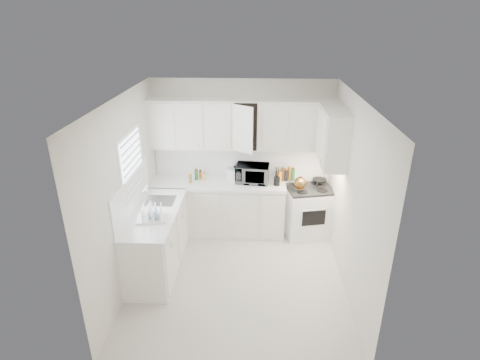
# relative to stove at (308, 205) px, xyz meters

# --- Properties ---
(floor) EXTENTS (3.20, 3.20, 0.00)m
(floor) POSITION_rel_stove_xyz_m (-1.13, -1.29, -0.56)
(floor) COLOR beige
(floor) RESTS_ON ground
(ceiling) EXTENTS (3.20, 3.20, 0.00)m
(ceiling) POSITION_rel_stove_xyz_m (-1.13, -1.29, 2.04)
(ceiling) COLOR white
(ceiling) RESTS_ON ground
(wall_back) EXTENTS (3.00, 0.00, 3.00)m
(wall_back) POSITION_rel_stove_xyz_m (-1.13, 0.31, 0.74)
(wall_back) COLOR silver
(wall_back) RESTS_ON ground
(wall_front) EXTENTS (3.00, 0.00, 3.00)m
(wall_front) POSITION_rel_stove_xyz_m (-1.13, -2.89, 0.74)
(wall_front) COLOR silver
(wall_front) RESTS_ON ground
(wall_left) EXTENTS (0.00, 3.20, 3.20)m
(wall_left) POSITION_rel_stove_xyz_m (-2.63, -1.29, 0.74)
(wall_left) COLOR silver
(wall_left) RESTS_ON ground
(wall_right) EXTENTS (0.00, 3.20, 3.20)m
(wall_right) POSITION_rel_stove_xyz_m (0.37, -1.29, 0.74)
(wall_right) COLOR silver
(wall_right) RESTS_ON ground
(window_blinds) EXTENTS (0.06, 0.96, 1.06)m
(window_blinds) POSITION_rel_stove_xyz_m (-2.61, -0.94, 0.99)
(window_blinds) COLOR white
(window_blinds) RESTS_ON wall_left
(lower_cabinets_back) EXTENTS (2.22, 0.60, 0.90)m
(lower_cabinets_back) POSITION_rel_stove_xyz_m (-1.52, 0.01, -0.11)
(lower_cabinets_back) COLOR silver
(lower_cabinets_back) RESTS_ON floor
(lower_cabinets_left) EXTENTS (0.60, 1.60, 0.90)m
(lower_cabinets_left) POSITION_rel_stove_xyz_m (-2.33, -1.09, -0.11)
(lower_cabinets_left) COLOR silver
(lower_cabinets_left) RESTS_ON floor
(countertop_back) EXTENTS (2.24, 0.64, 0.05)m
(countertop_back) POSITION_rel_stove_xyz_m (-1.52, 0.00, 0.36)
(countertop_back) COLOR white
(countertop_back) RESTS_ON lower_cabinets_back
(countertop_left) EXTENTS (0.64, 1.62, 0.05)m
(countertop_left) POSITION_rel_stove_xyz_m (-2.32, -1.09, 0.36)
(countertop_left) COLOR white
(countertop_left) RESTS_ON lower_cabinets_left
(backsplash_back) EXTENTS (2.98, 0.02, 0.55)m
(backsplash_back) POSITION_rel_stove_xyz_m (-1.13, 0.30, 0.66)
(backsplash_back) COLOR white
(backsplash_back) RESTS_ON wall_back
(backsplash_left) EXTENTS (0.02, 1.60, 0.55)m
(backsplash_left) POSITION_rel_stove_xyz_m (-2.62, -1.09, 0.66)
(backsplash_left) COLOR white
(backsplash_left) RESTS_ON wall_left
(upper_cabinets_back) EXTENTS (3.00, 0.33, 0.80)m
(upper_cabinets_back) POSITION_rel_stove_xyz_m (-1.13, 0.15, 0.94)
(upper_cabinets_back) COLOR silver
(upper_cabinets_back) RESTS_ON wall_back
(upper_cabinets_right) EXTENTS (0.33, 0.90, 0.80)m
(upper_cabinets_right) POSITION_rel_stove_xyz_m (0.21, -0.47, 0.94)
(upper_cabinets_right) COLOR silver
(upper_cabinets_right) RESTS_ON wall_right
(sink) EXTENTS (0.42, 0.38, 0.30)m
(sink) POSITION_rel_stove_xyz_m (-2.32, -0.74, 0.51)
(sink) COLOR gray
(sink) RESTS_ON countertop_left
(stove) EXTENTS (0.84, 0.74, 1.12)m
(stove) POSITION_rel_stove_xyz_m (0.00, 0.00, 0.00)
(stove) COLOR white
(stove) RESTS_ON floor
(tea_kettle) EXTENTS (0.25, 0.21, 0.22)m
(tea_kettle) POSITION_rel_stove_xyz_m (-0.18, -0.16, 0.49)
(tea_kettle) COLOR brown
(tea_kettle) RESTS_ON stove
(frying_pan) EXTENTS (0.35, 0.45, 0.04)m
(frying_pan) POSITION_rel_stove_xyz_m (0.18, 0.16, 0.40)
(frying_pan) COLOR black
(frying_pan) RESTS_ON stove
(microwave) EXTENTS (0.56, 0.35, 0.36)m
(microwave) POSITION_rel_stove_xyz_m (-0.95, 0.04, 0.57)
(microwave) COLOR gray
(microwave) RESTS_ON countertop_back
(rice_cooker) EXTENTS (0.32, 0.32, 0.27)m
(rice_cooker) POSITION_rel_stove_xyz_m (-1.25, 0.07, 0.52)
(rice_cooker) COLOR white
(rice_cooker) RESTS_ON countertop_back
(paper_towel) EXTENTS (0.12, 0.12, 0.27)m
(paper_towel) POSITION_rel_stove_xyz_m (-1.29, 0.21, 0.52)
(paper_towel) COLOR white
(paper_towel) RESTS_ON countertop_back
(utensil_crock) EXTENTS (0.14, 0.14, 0.33)m
(utensil_crock) POSITION_rel_stove_xyz_m (-0.55, -0.08, 0.56)
(utensil_crock) COLOR black
(utensil_crock) RESTS_ON countertop_back
(dish_rack) EXTENTS (0.44, 0.36, 0.22)m
(dish_rack) POSITION_rel_stove_xyz_m (-2.30, -1.30, 0.50)
(dish_rack) COLOR white
(dish_rack) RESTS_ON countertop_left
(spice_left_0) EXTENTS (0.06, 0.06, 0.13)m
(spice_left_0) POSITION_rel_stove_xyz_m (-1.98, 0.13, 0.45)
(spice_left_0) COLOR olive
(spice_left_0) RESTS_ON countertop_back
(spice_left_1) EXTENTS (0.06, 0.06, 0.13)m
(spice_left_1) POSITION_rel_stove_xyz_m (-1.90, 0.04, 0.45)
(spice_left_1) COLOR #236B28
(spice_left_1) RESTS_ON countertop_back
(spice_left_2) EXTENTS (0.06, 0.06, 0.13)m
(spice_left_2) POSITION_rel_stove_xyz_m (-1.83, 0.13, 0.45)
(spice_left_2) COLOR #CA5D1A
(spice_left_2) RESTS_ON countertop_back
(spice_left_3) EXTENTS (0.06, 0.06, 0.13)m
(spice_left_3) POSITION_rel_stove_xyz_m (-1.75, 0.04, 0.45)
(spice_left_3) COLOR yellow
(spice_left_3) RESTS_ON countertop_back
(sauce_right_0) EXTENTS (0.06, 0.06, 0.19)m
(sauce_right_0) POSITION_rel_stove_xyz_m (-0.55, 0.17, 0.48)
(sauce_right_0) COLOR #CA5D1A
(sauce_right_0) RESTS_ON countertop_back
(sauce_right_1) EXTENTS (0.06, 0.06, 0.19)m
(sauce_right_1) POSITION_rel_stove_xyz_m (-0.49, 0.11, 0.48)
(sauce_right_1) COLOR yellow
(sauce_right_1) RESTS_ON countertop_back
(sauce_right_2) EXTENTS (0.06, 0.06, 0.19)m
(sauce_right_2) POSITION_rel_stove_xyz_m (-0.44, 0.17, 0.48)
(sauce_right_2) COLOR #542C18
(sauce_right_2) RESTS_ON countertop_back
(sauce_right_3) EXTENTS (0.06, 0.06, 0.19)m
(sauce_right_3) POSITION_rel_stove_xyz_m (-0.38, 0.11, 0.48)
(sauce_right_3) COLOR black
(sauce_right_3) RESTS_ON countertop_back
(sauce_right_4) EXTENTS (0.06, 0.06, 0.19)m
(sauce_right_4) POSITION_rel_stove_xyz_m (-0.33, 0.17, 0.48)
(sauce_right_4) COLOR olive
(sauce_right_4) RESTS_ON countertop_back
(sauce_right_5) EXTENTS (0.06, 0.06, 0.19)m
(sauce_right_5) POSITION_rel_stove_xyz_m (-0.27, 0.11, 0.48)
(sauce_right_5) COLOR #236B28
(sauce_right_5) RESTS_ON countertop_back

